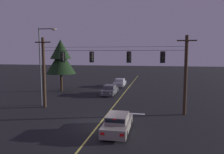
% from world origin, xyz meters
% --- Properties ---
extents(ground_plane, '(180.00, 180.00, 0.00)m').
position_xyz_m(ground_plane, '(0.00, 0.00, 0.00)').
color(ground_plane, black).
extents(lane_centre_stripe, '(0.14, 60.00, 0.01)m').
position_xyz_m(lane_centre_stripe, '(0.00, 10.76, 0.00)').
color(lane_centre_stripe, '#D1C64C').
rests_on(lane_centre_stripe, ground).
extents(stop_bar_paint, '(3.40, 0.36, 0.01)m').
position_xyz_m(stop_bar_paint, '(1.90, 4.16, 0.00)').
color(stop_bar_paint, silver).
rests_on(stop_bar_paint, ground).
extents(signal_span_assembly, '(16.46, 0.32, 7.59)m').
position_xyz_m(signal_span_assembly, '(-0.00, 4.76, 3.94)').
color(signal_span_assembly, '#38281C').
rests_on(signal_span_assembly, ground).
extents(traffic_light_leftmost, '(0.48, 0.41, 1.22)m').
position_xyz_m(traffic_light_leftmost, '(-5.15, 4.74, 5.54)').
color(traffic_light_leftmost, black).
extents(traffic_light_left_inner, '(0.48, 0.41, 1.22)m').
position_xyz_m(traffic_light_left_inner, '(-1.97, 4.74, 5.54)').
color(traffic_light_left_inner, black).
extents(traffic_light_centre, '(0.48, 0.41, 1.22)m').
position_xyz_m(traffic_light_centre, '(1.90, 4.74, 5.54)').
color(traffic_light_centre, black).
extents(traffic_light_right_inner, '(0.48, 0.41, 1.22)m').
position_xyz_m(traffic_light_right_inner, '(5.17, 4.74, 5.54)').
color(traffic_light_right_inner, black).
extents(car_waiting_near_lane, '(1.80, 4.33, 1.39)m').
position_xyz_m(car_waiting_near_lane, '(1.80, -1.03, 0.65)').
color(car_waiting_near_lane, gray).
rests_on(car_waiting_near_lane, ground).
extents(car_oncoming_lead, '(1.80, 4.42, 1.39)m').
position_xyz_m(car_oncoming_lead, '(-1.89, 13.37, 0.65)').
color(car_oncoming_lead, '#4C4C51').
rests_on(car_oncoming_lead, ground).
extents(car_oncoming_trailing, '(1.80, 4.42, 1.39)m').
position_xyz_m(car_oncoming_trailing, '(-1.73, 21.41, 0.65)').
color(car_oncoming_trailing, '#A5A5AD').
rests_on(car_oncoming_trailing, ground).
extents(street_lamp_corner, '(2.11, 0.30, 8.71)m').
position_xyz_m(street_lamp_corner, '(-7.86, 5.50, 5.18)').
color(street_lamp_corner, '#4C4F54').
rests_on(street_lamp_corner, ground).
extents(tree_verge_near, '(4.62, 4.62, 8.08)m').
position_xyz_m(tree_verge_near, '(-9.98, 14.79, 5.16)').
color(tree_verge_near, '#332316').
rests_on(tree_verge_near, ground).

